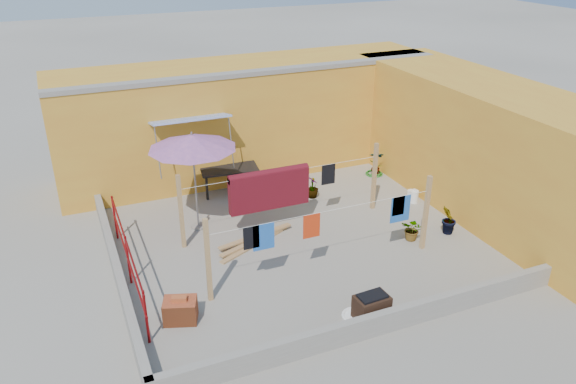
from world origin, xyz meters
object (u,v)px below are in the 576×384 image
object	(u,v)px
water_jug_a	(411,195)
water_jug_b	(414,196)
brazier	(371,308)
white_basin	(355,316)
patio_umbrella	(192,142)
green_hose	(374,173)
plant_back_a	(268,188)
brick_stack	(180,310)
outdoor_table	(229,170)

from	to	relation	value
water_jug_a	water_jug_b	world-z (taller)	water_jug_b
brazier	white_basin	distance (m)	0.36
white_basin	water_jug_b	distance (m)	5.37
patio_umbrella	white_basin	size ratio (longest dim) A/B	4.94
green_hose	water_jug_a	bearing A→B (deg)	-90.00
white_basin	patio_umbrella	bearing A→B (deg)	111.20
green_hose	patio_umbrella	bearing A→B (deg)	-168.63
patio_umbrella	plant_back_a	size ratio (longest dim) A/B	3.33
patio_umbrella	brick_stack	bearing A→B (deg)	-110.11
white_basin	plant_back_a	bearing A→B (deg)	86.69
outdoor_table	brazier	distance (m)	6.45
water_jug_b	outdoor_table	bearing A→B (deg)	149.71
brazier	water_jug_b	size ratio (longest dim) A/B	1.71
plant_back_a	water_jug_b	bearing A→B (deg)	-23.72
patio_umbrella	white_basin	xyz separation A→B (m)	(1.79, -4.61, -2.16)
water_jug_b	plant_back_a	bearing A→B (deg)	156.28
brick_stack	plant_back_a	xyz separation A→B (m)	(3.33, 4.06, 0.16)
water_jug_a	brazier	bearing A→B (deg)	-132.09
outdoor_table	white_basin	world-z (taller)	outdoor_table
water_jug_b	green_hose	bearing A→B (deg)	90.00
brick_stack	brazier	bearing A→B (deg)	-23.04
outdoor_table	brick_stack	xyz separation A→B (m)	(-2.57, -5.01, -0.42)
brick_stack	water_jug_b	world-z (taller)	brick_stack
white_basin	plant_back_a	distance (m)	5.31
brazier	water_jug_a	world-z (taller)	brazier
water_jug_a	green_hose	xyz separation A→B (m)	(0.00, 1.88, -0.11)
patio_umbrella	plant_back_a	xyz separation A→B (m)	(2.09, 0.68, -1.82)
outdoor_table	water_jug_b	bearing A→B (deg)	-30.29
white_basin	brick_stack	bearing A→B (deg)	157.79
water_jug_a	plant_back_a	xyz separation A→B (m)	(-3.56, 1.43, 0.25)
water_jug_a	water_jug_b	bearing A→B (deg)	-90.00
outdoor_table	brazier	bearing A→B (deg)	-83.87
green_hose	brazier	bearing A→B (deg)	-121.59
white_basin	water_jug_b	size ratio (longest dim) A/B	1.38
brick_stack	brazier	xyz separation A→B (m)	(3.26, -1.39, 0.05)
patio_umbrella	brazier	bearing A→B (deg)	-66.94
green_hose	brick_stack	bearing A→B (deg)	-146.78
patio_umbrella	brick_stack	world-z (taller)	patio_umbrella
brick_stack	white_basin	world-z (taller)	brick_stack
water_jug_b	water_jug_a	bearing A→B (deg)	90.00
brick_stack	brazier	world-z (taller)	brazier
outdoor_table	brick_stack	world-z (taller)	outdoor_table
brazier	green_hose	distance (m)	6.93
brick_stack	outdoor_table	bearing A→B (deg)	62.82
outdoor_table	green_hose	bearing A→B (deg)	-6.65
brick_stack	white_basin	size ratio (longest dim) A/B	1.38
brazier	green_hose	bearing A→B (deg)	58.41
brick_stack	plant_back_a	bearing A→B (deg)	50.64
patio_umbrella	water_jug_b	xyz separation A→B (m)	(5.65, -0.88, -2.04)
water_jug_b	plant_back_a	world-z (taller)	plant_back_a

